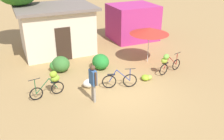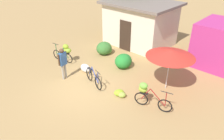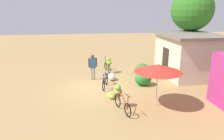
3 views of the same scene
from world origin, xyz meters
name	(u,v)px [view 3 (image 3 of 3)]	position (x,y,z in m)	size (l,w,h in m)	color
ground_plane	(97,87)	(0.00, 0.00, 0.00)	(60.00, 60.00, 0.00)	#A2814D
building_low	(188,55)	(-1.50, 6.49, 1.49)	(4.71, 3.70, 2.93)	beige
tree_behind_building	(192,10)	(-3.42, 7.53, 4.47)	(3.14, 3.14, 6.05)	brown
hedge_bush_front_left	(144,70)	(-2.13, 3.58, 0.32)	(1.02, 0.83, 0.64)	#3A8834
hedge_bush_front_right	(142,69)	(-2.05, 3.44, 0.42)	(0.94, 1.04, 0.83)	#38722F
hedge_bush_mid	(143,79)	(0.02, 2.87, 0.42)	(0.91, 1.04, 0.83)	#24802D
market_umbrella	(158,68)	(2.90, 2.65, 1.89)	(2.23, 2.23, 2.07)	beige
bicycle_leftmost	(108,64)	(-2.99, 1.12, 0.69)	(1.57, 0.50, 1.17)	black
bicycle_near_pile	(105,81)	(0.06, 0.51, 0.37)	(1.61, 0.54, 0.97)	black
bicycle_center_loaded	(120,96)	(2.98, 0.85, 0.67)	(1.62, 0.57, 1.17)	black
banana_pile_on_ground	(112,95)	(1.65, 0.67, 0.13)	(0.72, 0.59, 0.27)	#8DB826
produce_sack	(112,77)	(-1.22, 1.10, 0.22)	(0.70, 0.44, 0.44)	silver
person_vendor	(93,64)	(-1.49, -0.12, 1.05)	(0.25, 0.58, 1.71)	gray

